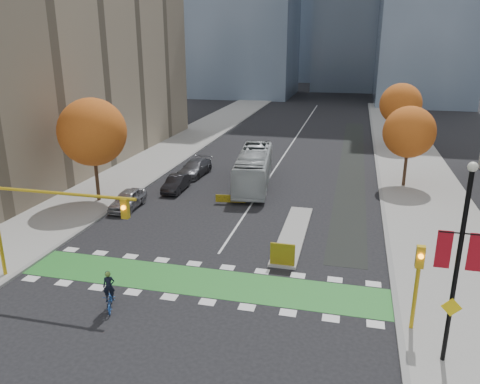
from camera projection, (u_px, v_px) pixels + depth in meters
The scene contains 22 objects.
ground at pixel (191, 296), 23.62m from camera, with size 300.00×300.00×0.00m, color black.
sidewalk_west at pixel (128, 173), 45.13m from camera, with size 7.00×120.00×0.15m, color gray.
sidewalk_east at pixel (424, 194), 39.02m from camera, with size 7.00×120.00×0.15m, color gray.
curb_west at pixel (162, 176), 44.33m from camera, with size 0.30×120.00×0.16m, color gray.
curb_east at pixel (380, 191), 39.81m from camera, with size 0.30×120.00×0.16m, color gray.
bike_crossing at pixel (200, 281), 25.00m from camera, with size 20.00×3.00×0.01m, color #287B2B.
centre_line at pixel (294, 140), 60.57m from camera, with size 0.15×70.00×0.01m, color silver.
bike_lane_paint at pixel (352, 162), 49.64m from camera, with size 2.50×50.00×0.01m, color black.
median_island at pixel (293, 234), 31.00m from camera, with size 1.60×10.00×0.16m, color gray.
hazard_board at pixel (282, 254), 26.34m from camera, with size 1.40×0.12×1.30m, color yellow.
building_west at pixel (29, 38), 45.52m from camera, with size 16.00×44.00×25.00m, color gray.
tree_west at pixel (92, 132), 35.69m from camera, with size 5.20×5.20×8.22m.
tree_east_near at pixel (409, 132), 39.73m from camera, with size 4.40×4.40×7.08m.
tree_east_far at pixel (401, 104), 54.28m from camera, with size 4.80×4.80×7.65m.
traffic_signal_west at pixel (37, 211), 23.69m from camera, with size 8.53×0.56×5.20m.
traffic_signal_east at pixel (418, 275), 19.93m from camera, with size 0.35×0.43×4.10m.
banner_lamppost at pixel (458, 258), 17.28m from camera, with size 1.65×0.36×8.28m.
cyclist at pixel (110, 296), 22.28m from camera, with size 1.25×1.79×1.96m.
bus at pixel (254, 168), 41.16m from camera, with size 2.64×11.27×3.14m, color #B7BEC0.
parked_car_a at pixel (128, 199), 35.69m from camera, with size 1.69×4.20×1.43m, color #9D9CA2.
parked_car_b at pixel (176, 183), 39.87m from camera, with size 1.41×4.03×1.33m, color black.
parked_car_c at pixel (195, 168), 44.48m from camera, with size 2.03×4.99×1.45m, color #515156.
Camera 1 is at (7.37, -19.66, 12.27)m, focal length 35.00 mm.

